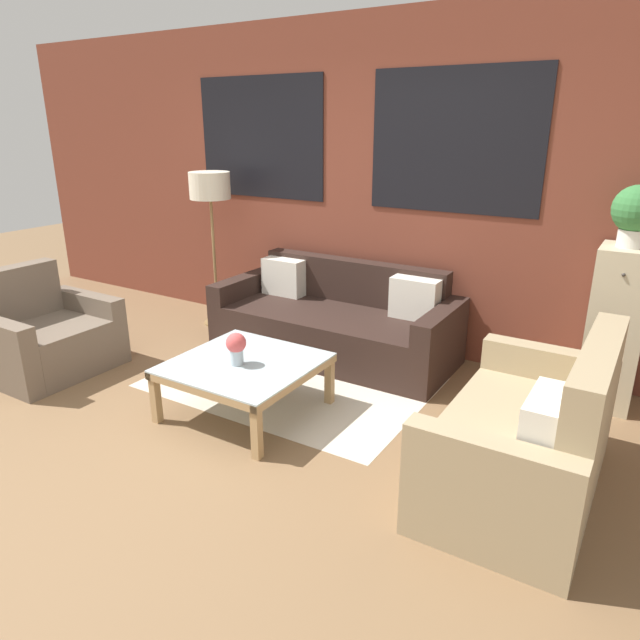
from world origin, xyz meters
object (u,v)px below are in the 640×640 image
Objects in this scene: settee_vintage at (529,441)px; drawer_cabinet at (616,328)px; armchair_corner at (46,338)px; floor_lamp at (210,193)px; flower_vase at (236,347)px; couch_dark at (336,323)px; potted_plant at (637,212)px; coffee_table at (244,369)px.

settee_vintage is 1.44m from drawer_cabinet.
floor_lamp is (0.43, 1.60, 1.03)m from armchair_corner.
flower_vase is (-1.90, -0.15, 0.21)m from settee_vintage.
settee_vintage is at bearing 4.57° from flower_vase.
potted_plant is (2.14, 0.21, 1.11)m from couch_dark.
settee_vintage is 3.68m from floor_lamp.
potted_plant is at bearing 79.93° from settee_vintage.
armchair_corner is at bearing -104.87° from floor_lamp.
potted_plant reaches higher than settee_vintage.
settee_vintage is 3.45× the size of potted_plant.
drawer_cabinet is (0.25, 1.39, 0.27)m from settee_vintage.
settee_vintage is at bearing -100.07° from drawer_cabinet.
settee_vintage is 0.94× the size of floor_lamp.
flower_vase is at bearing -175.43° from settee_vintage.
coffee_table is at bearing -145.19° from drawer_cabinet.
couch_dark is at bearing -174.50° from drawer_cabinet.
floor_lamp is (-3.32, 1.24, 1.00)m from settee_vintage.
floor_lamp is at bearing 136.99° from coffee_table.
armchair_corner is 0.63× the size of floor_lamp.
floor_lamp is 6.66× the size of flower_vase.
couch_dark is 2.42m from potted_plant.
armchair_corner is at bearing -156.26° from drawer_cabinet.
settee_vintage is at bearing -32.07° from couch_dark.
drawer_cabinet is 0.81m from potted_plant.
coffee_table is 2.61m from drawer_cabinet.
armchair_corner reaches higher than flower_vase.
flower_vase is (1.84, 0.21, 0.24)m from armchair_corner.
couch_dark is at bearing 89.90° from flower_vase.
coffee_table is 2.28× the size of potted_plant.
armchair_corner is (-3.74, -0.36, -0.03)m from settee_vintage.
settee_vintage reaches higher than coffee_table.
settee_vintage is 1.92m from flower_vase.
drawer_cabinet reaches higher than flower_vase.
settee_vintage is 1.50× the size of armchair_corner.
floor_lamp reaches higher than flower_vase.
armchair_corner is at bearing -139.99° from couch_dark.
settee_vintage is at bearing -100.07° from potted_plant.
floor_lamp reaches higher than coffee_table.
drawer_cabinet is 2.82× the size of potted_plant.
armchair_corner is 2.30× the size of potted_plant.
drawer_cabinet is (3.56, 0.15, -0.73)m from floor_lamp.
potted_plant is 2.78m from flower_vase.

